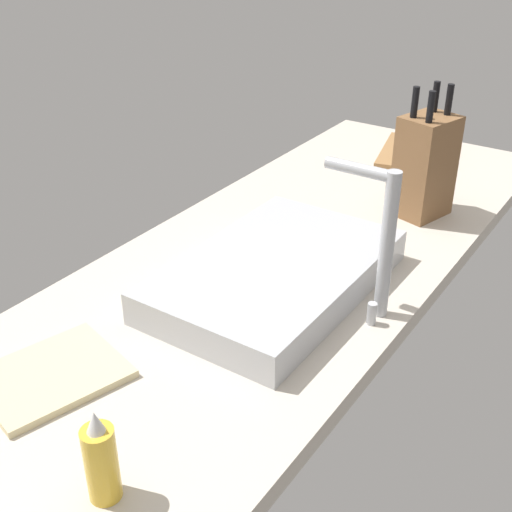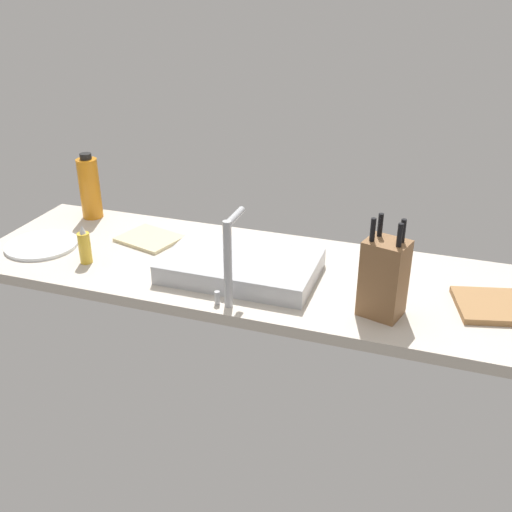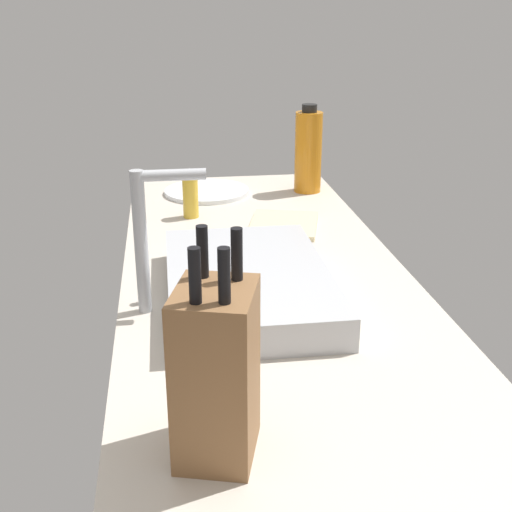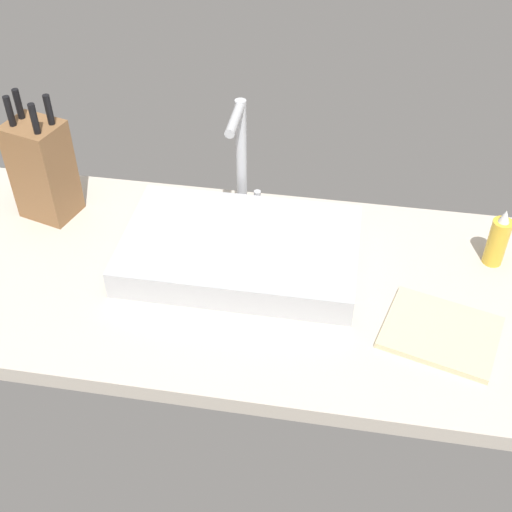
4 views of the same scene
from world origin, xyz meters
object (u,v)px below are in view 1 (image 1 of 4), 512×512
object	(u,v)px
cutting_board	(418,154)
dish_towel	(52,375)
sink_basin	(275,275)
faucet	(380,233)
soap_bottle	(101,461)
knife_block	(425,165)

from	to	relation	value
cutting_board	dish_towel	distance (cm)	117.48
sink_basin	dish_towel	xyz separation A→B (cm)	(39.73, -14.13, -2.40)
dish_towel	sink_basin	bearing A→B (deg)	160.42
faucet	soap_bottle	bearing A→B (deg)	-10.13
sink_basin	cutting_board	world-z (taller)	sink_basin
sink_basin	faucet	xyz separation A→B (cm)	(-3.04, 17.87, 12.24)
sink_basin	soap_bottle	size ratio (longest dim) A/B	3.58
knife_block	sink_basin	bearing A→B (deg)	3.69
sink_basin	soap_bottle	distance (cm)	51.67
faucet	cutting_board	distance (cm)	78.73
dish_towel	soap_bottle	bearing A→B (deg)	63.36
knife_block	soap_bottle	size ratio (longest dim) A/B	2.17
soap_bottle	dish_towel	distance (cm)	25.52
sink_basin	faucet	distance (cm)	21.87
cutting_board	dish_towel	xyz separation A→B (cm)	(117.04, -10.15, -0.30)
sink_basin	knife_block	distance (cm)	46.51
cutting_board	faucet	bearing A→B (deg)	16.39
sink_basin	knife_block	bearing A→B (deg)	167.97
faucet	soap_bottle	distance (cm)	55.66
sink_basin	dish_towel	bearing A→B (deg)	-19.58
cutting_board	soap_bottle	distance (cm)	128.92
knife_block	soap_bottle	world-z (taller)	knife_block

